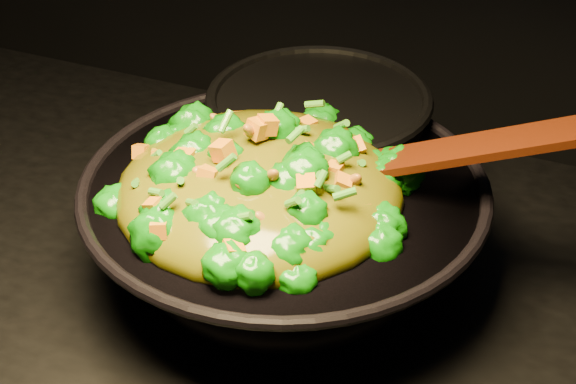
% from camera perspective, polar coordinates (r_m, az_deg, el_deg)
% --- Properties ---
extents(wok, '(0.49, 0.49, 0.11)m').
position_cam_1_polar(wok, '(0.91, -0.24, -2.44)').
color(wok, black).
rests_on(wok, stovetop).
extents(stir_fry, '(0.36, 0.36, 0.10)m').
position_cam_1_polar(stir_fry, '(0.84, -1.90, 2.49)').
color(stir_fry, '#0F6D07').
rests_on(stir_fry, wok).
extents(spatula, '(0.29, 0.07, 0.12)m').
position_cam_1_polar(spatula, '(0.85, 10.47, 2.57)').
color(spatula, '#371504').
rests_on(spatula, wok).
extents(back_pot, '(0.30, 0.30, 0.14)m').
position_cam_1_polar(back_pot, '(1.02, 1.95, 3.00)').
color(back_pot, black).
rests_on(back_pot, stovetop).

